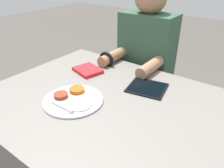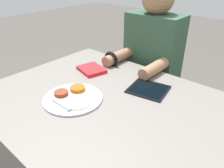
{
  "view_description": "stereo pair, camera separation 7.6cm",
  "coord_description": "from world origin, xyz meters",
  "px_view_note": "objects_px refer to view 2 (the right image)",
  "views": [
    {
      "loc": [
        0.52,
        -0.69,
        1.34
      ],
      "look_at": [
        -0.03,
        0.06,
        0.83
      ],
      "focal_mm": 35.0,
      "sensor_mm": 36.0,
      "label": 1
    },
    {
      "loc": [
        0.58,
        -0.64,
        1.34
      ],
      "look_at": [
        -0.03,
        0.06,
        0.83
      ],
      "focal_mm": 35.0,
      "sensor_mm": 36.0,
      "label": 2
    }
  ],
  "objects_px": {
    "tablet_device": "(148,89)",
    "person_diner": "(150,79)",
    "red_notebook": "(92,70)",
    "thali_tray": "(73,98)"
  },
  "relations": [
    {
      "from": "tablet_device",
      "to": "thali_tray",
      "type": "bearing_deg",
      "value": -125.96
    },
    {
      "from": "tablet_device",
      "to": "red_notebook",
      "type": "bearing_deg",
      "value": -175.29
    },
    {
      "from": "person_diner",
      "to": "thali_tray",
      "type": "bearing_deg",
      "value": -90.5
    },
    {
      "from": "red_notebook",
      "to": "person_diner",
      "type": "height_order",
      "value": "person_diner"
    },
    {
      "from": "red_notebook",
      "to": "thali_tray",
      "type": "bearing_deg",
      "value": -60.46
    },
    {
      "from": "thali_tray",
      "to": "tablet_device",
      "type": "height_order",
      "value": "thali_tray"
    },
    {
      "from": "tablet_device",
      "to": "person_diner",
      "type": "bearing_deg",
      "value": 119.5
    },
    {
      "from": "thali_tray",
      "to": "red_notebook",
      "type": "bearing_deg",
      "value": 119.54
    },
    {
      "from": "thali_tray",
      "to": "person_diner",
      "type": "bearing_deg",
      "value": 89.5
    },
    {
      "from": "tablet_device",
      "to": "person_diner",
      "type": "height_order",
      "value": "person_diner"
    }
  ]
}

